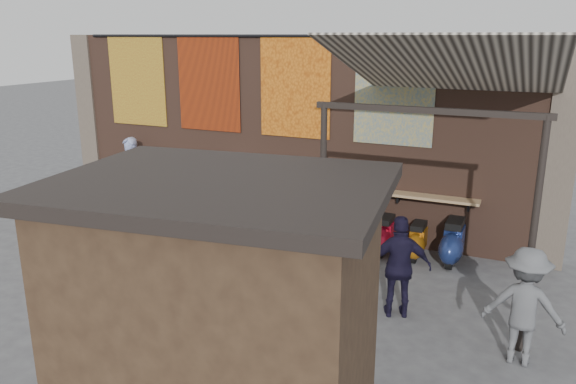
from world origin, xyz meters
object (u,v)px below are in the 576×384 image
at_px(scooter_stool_3, 246,215).
at_px(scooter_stool_4, 272,216).
at_px(scooter_stool_2, 222,213).
at_px(market_stall, 224,337).
at_px(scooter_stool_1, 197,207).
at_px(diner_right, 206,192).
at_px(scooter_stool_7, 356,229).
at_px(diner_left, 131,176).
at_px(shopper_tan, 307,225).
at_px(shopper_navy, 400,267).
at_px(scooter_stool_0, 175,202).
at_px(scooter_stool_10, 453,243).
at_px(scooter_stool_9, 417,241).
at_px(scooter_stool_5, 301,222).
at_px(scooter_stool_8, 384,236).
at_px(shopper_grey, 524,306).
at_px(shelf_box, 236,169).
at_px(scooter_stool_6, 327,227).

xyz_separation_m(scooter_stool_3, scooter_stool_4, (0.59, 0.03, 0.04)).
xyz_separation_m(scooter_stool_2, scooter_stool_3, (0.56, 0.04, 0.02)).
height_order(scooter_stool_2, market_stall, market_stall).
height_order(scooter_stool_1, diner_right, diner_right).
bearing_deg(scooter_stool_7, scooter_stool_2, 179.85).
height_order(scooter_stool_4, diner_left, diner_left).
height_order(scooter_stool_2, shopper_tan, shopper_tan).
bearing_deg(shopper_navy, diner_left, -38.91).
height_order(scooter_stool_0, scooter_stool_10, scooter_stool_0).
distance_m(scooter_stool_2, shopper_navy, 4.95).
relative_size(scooter_stool_7, market_stall, 0.32).
distance_m(scooter_stool_1, scooter_stool_9, 4.80).
bearing_deg(scooter_stool_1, scooter_stool_0, 177.29).
height_order(scooter_stool_5, shopper_navy, shopper_navy).
distance_m(scooter_stool_7, scooter_stool_8, 0.55).
height_order(scooter_stool_1, shopper_navy, shopper_navy).
bearing_deg(shopper_grey, scooter_stool_10, -63.83).
bearing_deg(scooter_stool_8, market_stall, -89.46).
distance_m(shelf_box, scooter_stool_8, 3.50).
bearing_deg(scooter_stool_3, scooter_stool_9, -0.41).
xyz_separation_m(scooter_stool_4, scooter_stool_8, (2.39, -0.05, -0.05)).
relative_size(scooter_stool_2, scooter_stool_10, 0.85).
relative_size(scooter_stool_0, shopper_grey, 0.57).
bearing_deg(diner_left, scooter_stool_10, 19.92).
bearing_deg(scooter_stool_10, scooter_stool_5, 179.42).
xyz_separation_m(shelf_box, diner_left, (-2.58, -0.30, -0.36)).
bearing_deg(scooter_stool_4, scooter_stool_5, -0.08).
xyz_separation_m(scooter_stool_10, shopper_navy, (-0.42, -2.32, 0.36)).
relative_size(scooter_stool_2, shopper_grey, 0.47).
distance_m(scooter_stool_9, shopper_grey, 3.46).
height_order(scooter_stool_1, scooter_stool_4, scooter_stool_4).
distance_m(scooter_stool_1, scooter_stool_3, 1.20).
height_order(scooter_stool_2, shopper_navy, shopper_navy).
bearing_deg(scooter_stool_4, shopper_grey, -30.61).
relative_size(scooter_stool_0, scooter_stool_3, 1.16).
bearing_deg(shopper_tan, diner_right, 135.68).
height_order(shelf_box, scooter_stool_8, shelf_box).
bearing_deg(scooter_stool_8, scooter_stool_1, -179.80).
height_order(shelf_box, diner_left, diner_left).
distance_m(scooter_stool_0, shopper_tan, 4.09).
bearing_deg(scooter_stool_5, shopper_grey, -34.40).
height_order(diner_right, shopper_tan, shopper_tan).
distance_m(scooter_stool_0, scooter_stool_7, 4.22).
distance_m(shelf_box, scooter_stool_9, 4.10).
bearing_deg(scooter_stool_7, market_stall, -84.16).
distance_m(scooter_stool_10, diner_left, 7.21).
bearing_deg(diner_left, scooter_stool_5, 20.31).
height_order(scooter_stool_9, diner_right, diner_right).
bearing_deg(scooter_stool_5, scooter_stool_6, -1.11).
xyz_separation_m(scooter_stool_7, shopper_tan, (-0.43, -1.43, 0.48)).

